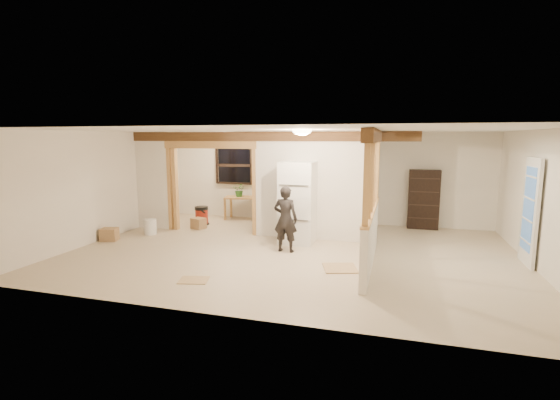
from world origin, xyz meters
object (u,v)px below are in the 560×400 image
(shop_vac, at_px, (202,216))
(bookshelf, at_px, (424,200))
(refrigerator, at_px, (298,203))
(woman, at_px, (285,219))
(work_table, at_px, (244,208))

(shop_vac, relative_size, bookshelf, 0.33)
(refrigerator, xyz_separation_m, bookshelf, (2.80, 2.28, -0.14))
(woman, height_order, shop_vac, woman)
(woman, relative_size, bookshelf, 0.90)
(work_table, distance_m, shop_vac, 1.31)
(refrigerator, distance_m, woman, 0.83)
(refrigerator, bearing_deg, work_table, 135.11)
(work_table, height_order, shop_vac, work_table)
(bookshelf, bearing_deg, woman, -133.02)
(shop_vac, height_order, bookshelf, bookshelf)
(woman, bearing_deg, shop_vac, -30.23)
(work_table, distance_m, bookshelf, 4.95)
(refrigerator, relative_size, work_table, 1.72)
(woman, xyz_separation_m, bookshelf, (2.87, 3.07, 0.08))
(refrigerator, height_order, work_table, refrigerator)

